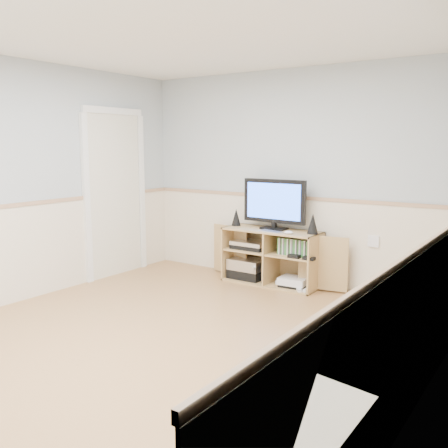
{
  "coord_description": "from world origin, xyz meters",
  "views": [
    {
      "loc": [
        2.66,
        -3.04,
        1.63
      ],
      "look_at": [
        -0.25,
        1.2,
        0.81
      ],
      "focal_mm": 40.0,
      "sensor_mm": 36.0,
      "label": 1
    }
  ],
  "objects_px": {
    "media_cabinet": "(274,256)",
    "game_consoles": "(293,282)",
    "monitor": "(274,202)",
    "keyboard": "(270,231)"
  },
  "relations": [
    {
      "from": "keyboard",
      "to": "game_consoles",
      "type": "bearing_deg",
      "value": 39.02
    },
    {
      "from": "media_cabinet",
      "to": "keyboard",
      "type": "relative_size",
      "value": 6.6
    },
    {
      "from": "monitor",
      "to": "keyboard",
      "type": "relative_size",
      "value": 2.89
    },
    {
      "from": "media_cabinet",
      "to": "monitor",
      "type": "xyz_separation_m",
      "value": [
        0.0,
        -0.0,
        0.64
      ]
    },
    {
      "from": "media_cabinet",
      "to": "game_consoles",
      "type": "bearing_deg",
      "value": -12.38
    },
    {
      "from": "media_cabinet",
      "to": "keyboard",
      "type": "height_order",
      "value": "keyboard"
    },
    {
      "from": "keyboard",
      "to": "game_consoles",
      "type": "distance_m",
      "value": 0.65
    },
    {
      "from": "monitor",
      "to": "media_cabinet",
      "type": "bearing_deg",
      "value": 90.0
    },
    {
      "from": "keyboard",
      "to": "game_consoles",
      "type": "xyz_separation_m",
      "value": [
        0.24,
        0.13,
        -0.59
      ]
    },
    {
      "from": "monitor",
      "to": "keyboard",
      "type": "xyz_separation_m",
      "value": [
        0.06,
        -0.19,
        -0.31
      ]
    }
  ]
}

